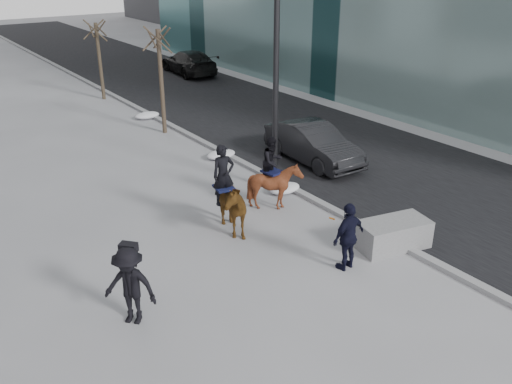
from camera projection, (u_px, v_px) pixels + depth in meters
ground at (283, 262)px, 13.68m from camera, size 120.00×120.00×0.00m
road at (269, 122)px, 24.82m from camera, size 8.00×90.00×0.01m
curb at (193, 137)px, 22.68m from camera, size 0.25×90.00×0.12m
planter at (393, 234)px, 14.23m from camera, size 2.04×1.33×0.75m
car_near at (313, 143)px, 19.90m from camera, size 1.71×4.40×1.43m
car_far at (189, 62)px, 34.23m from camera, size 2.50×5.28×1.49m
tree_near at (161, 77)px, 22.44m from camera, size 1.20×1.20×4.81m
tree_far at (99, 58)px, 27.83m from camera, size 1.20×1.20×4.33m
mounted_left at (227, 201)px, 14.81m from camera, size 1.21×2.06×2.50m
mounted_right at (274, 181)px, 16.21m from camera, size 1.35×1.47×2.23m
feeder at (348, 236)px, 13.08m from camera, size 1.06×0.90×1.75m
camera_crew at (130, 286)px, 11.14m from camera, size 1.24×1.28×1.75m
lamppost at (277, 33)px, 15.84m from camera, size 0.25×0.80×9.09m
snow_piles at (205, 146)px, 21.34m from camera, size 1.17×11.13×0.30m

